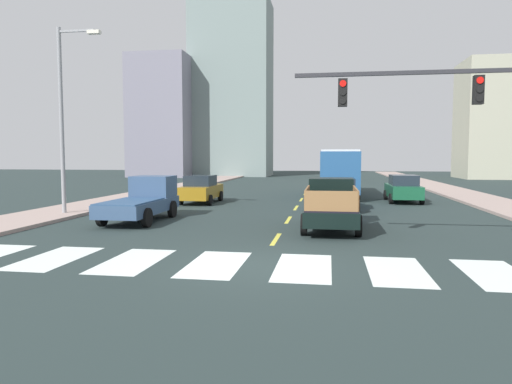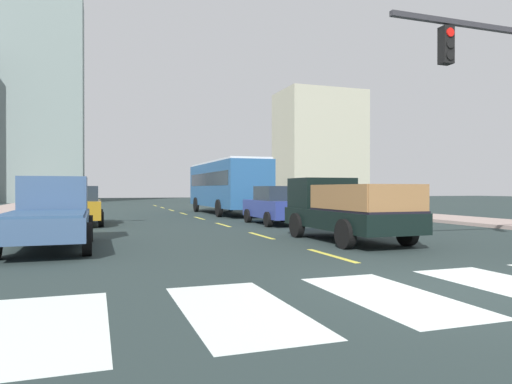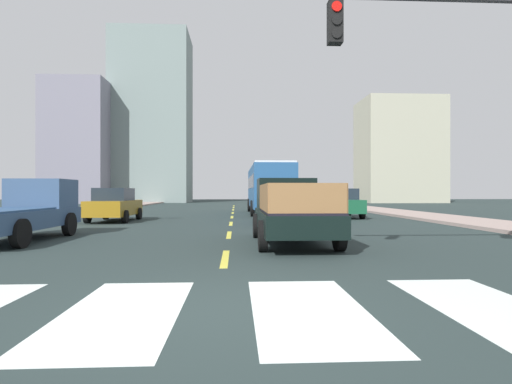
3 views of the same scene
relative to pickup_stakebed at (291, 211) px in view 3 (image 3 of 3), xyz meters
The scene contains 23 objects.
ground_plane 7.28m from the pickup_stakebed, 105.31° to the right, with size 160.00×160.00×0.00m, color #263332.
sidewalk_right 14.75m from the pickup_stakebed, 48.59° to the left, with size 3.40×110.00×0.15m, color #A78F86.
sidewalk_left 17.50m from the pickup_stakebed, 140.82° to the left, with size 3.40×110.00×0.15m, color #A78F86.
crosswalk_stripe_3 7.67m from the pickup_stakebed, 113.91° to the right, with size 1.45×3.18×0.01m, color silver.
crosswalk_stripe_4 7.06m from the pickup_stakebed, 95.95° to the right, with size 1.45×3.18×0.01m, color silver.
crosswalk_stripe_5 7.21m from the pickup_stakebed, 76.77° to the right, with size 1.45×3.18×0.01m, color silver.
lane_dash_0 3.64m from the pickup_stakebed, 122.77° to the right, with size 0.16×2.40×0.01m, color #D6CB42.
lane_dash_1 2.94m from the pickup_stakebed, 133.03° to the left, with size 0.16×2.40×0.01m, color #D6CB42.
lane_dash_2 7.35m from the pickup_stakebed, 105.14° to the left, with size 0.16×2.40×0.01m, color #D6CB42.
lane_dash_3 12.23m from the pickup_stakebed, 98.99° to the left, with size 0.16×2.40×0.01m, color #D6CB42.
lane_dash_4 17.17m from the pickup_stakebed, 96.38° to the left, with size 0.16×2.40×0.01m, color #D6CB42.
lane_dash_5 22.14m from the pickup_stakebed, 94.94° to the left, with size 0.16×2.40×0.01m, color #D6CB42.
lane_dash_6 27.12m from the pickup_stakebed, 94.03° to the left, with size 0.16×2.40×0.01m, color #D6CB42.
lane_dash_7 32.11m from the pickup_stakebed, 93.40° to the left, with size 0.16×2.40×0.01m, color #D6CB42.
pickup_stakebed is the anchor object (origin of this frame).
pickup_dark 8.47m from the pickup_stakebed, behind, with size 2.18×5.20×1.96m.
city_bus 15.68m from the pickup_stakebed, 87.80° to the left, with size 2.72×10.80×3.32m.
sedan_far 11.92m from the pickup_stakebed, 131.75° to the left, with size 2.02×4.40×1.72m.
sedan_mid 12.27m from the pickup_stakebed, 68.23° to the left, with size 2.02×4.40×1.72m.
sedan_near_right 6.63m from the pickup_stakebed, 85.88° to the left, with size 2.02×4.40×1.72m.
tower_tall_centre 52.09m from the pickup_stakebed, 106.37° to the left, with size 11.22×8.30×25.25m, color gray.
block_mid_left 51.26m from the pickup_stakebed, 63.87° to the left, with size 11.20×8.10×15.13m, color #ADAC94.
block_mid_right 51.64m from the pickup_stakebed, 117.15° to the left, with size 8.20×10.21×16.75m, color gray.
Camera 3 is at (0.25, -5.07, 1.51)m, focal length 27.93 mm.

